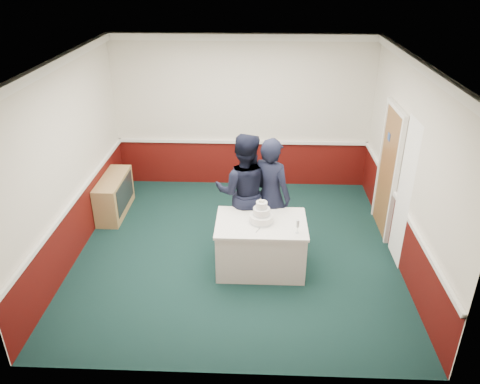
{
  "coord_description": "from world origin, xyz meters",
  "views": [
    {
      "loc": [
        0.31,
        -6.3,
        4.24
      ],
      "look_at": [
        0.06,
        -0.1,
        1.1
      ],
      "focal_mm": 35.0,
      "sensor_mm": 36.0,
      "label": 1
    }
  ],
  "objects_px": {
    "cake_table": "(261,245)",
    "sideboard": "(114,195)",
    "person_man": "(244,191)",
    "person_woman": "(270,195)",
    "wedding_cake": "(261,215)",
    "cake_knife": "(259,229)",
    "champagne_flute": "(298,224)"
  },
  "relations": [
    {
      "from": "cake_knife",
      "to": "person_man",
      "type": "height_order",
      "value": "person_man"
    },
    {
      "from": "sideboard",
      "to": "person_woman",
      "type": "relative_size",
      "value": 0.64
    },
    {
      "from": "wedding_cake",
      "to": "sideboard",
      "type": "bearing_deg",
      "value": 149.2
    },
    {
      "from": "champagne_flute",
      "to": "person_man",
      "type": "bearing_deg",
      "value": 129.64
    },
    {
      "from": "person_woman",
      "to": "sideboard",
      "type": "bearing_deg",
      "value": 12.32
    },
    {
      "from": "wedding_cake",
      "to": "champagne_flute",
      "type": "xyz_separation_m",
      "value": [
        0.5,
        -0.28,
        0.03
      ]
    },
    {
      "from": "cake_table",
      "to": "champagne_flute",
      "type": "distance_m",
      "value": 0.78
    },
    {
      "from": "sideboard",
      "to": "cake_table",
      "type": "bearing_deg",
      "value": -30.8
    },
    {
      "from": "champagne_flute",
      "to": "person_woman",
      "type": "height_order",
      "value": "person_woman"
    },
    {
      "from": "champagne_flute",
      "to": "person_man",
      "type": "relative_size",
      "value": 0.11
    },
    {
      "from": "sideboard",
      "to": "cake_knife",
      "type": "height_order",
      "value": "cake_knife"
    },
    {
      "from": "wedding_cake",
      "to": "person_woman",
      "type": "bearing_deg",
      "value": 76.53
    },
    {
      "from": "cake_table",
      "to": "cake_knife",
      "type": "bearing_deg",
      "value": -98.53
    },
    {
      "from": "sideboard",
      "to": "wedding_cake",
      "type": "xyz_separation_m",
      "value": [
        2.66,
        -1.59,
        0.55
      ]
    },
    {
      "from": "cake_knife",
      "to": "person_man",
      "type": "bearing_deg",
      "value": 129.02
    },
    {
      "from": "person_man",
      "to": "person_woman",
      "type": "distance_m",
      "value": 0.42
    },
    {
      "from": "cake_table",
      "to": "sideboard",
      "type": "bearing_deg",
      "value": 149.2
    },
    {
      "from": "person_woman",
      "to": "person_man",
      "type": "bearing_deg",
      "value": 21.03
    },
    {
      "from": "champagne_flute",
      "to": "person_man",
      "type": "xyz_separation_m",
      "value": [
        -0.77,
        0.93,
        0.02
      ]
    },
    {
      "from": "sideboard",
      "to": "cake_table",
      "type": "distance_m",
      "value": 3.1
    },
    {
      "from": "wedding_cake",
      "to": "cake_knife",
      "type": "bearing_deg",
      "value": -98.53
    },
    {
      "from": "cake_knife",
      "to": "wedding_cake",
      "type": "bearing_deg",
      "value": 104.54
    },
    {
      "from": "person_man",
      "to": "person_woman",
      "type": "height_order",
      "value": "person_man"
    },
    {
      "from": "cake_knife",
      "to": "person_woman",
      "type": "relative_size",
      "value": 0.12
    },
    {
      "from": "wedding_cake",
      "to": "person_man",
      "type": "distance_m",
      "value": 0.71
    },
    {
      "from": "wedding_cake",
      "to": "person_woman",
      "type": "relative_size",
      "value": 0.19
    },
    {
      "from": "person_woman",
      "to": "champagne_flute",
      "type": "bearing_deg",
      "value": 145.27
    },
    {
      "from": "cake_knife",
      "to": "champagne_flute",
      "type": "relative_size",
      "value": 1.07
    },
    {
      "from": "cake_table",
      "to": "cake_knife",
      "type": "distance_m",
      "value": 0.44
    },
    {
      "from": "sideboard",
      "to": "wedding_cake",
      "type": "distance_m",
      "value": 3.14
    },
    {
      "from": "person_man",
      "to": "person_woman",
      "type": "xyz_separation_m",
      "value": [
        0.41,
        -0.08,
        -0.01
      ]
    },
    {
      "from": "sideboard",
      "to": "person_man",
      "type": "xyz_separation_m",
      "value": [
        2.39,
        -0.93,
        0.6
      ]
    }
  ]
}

